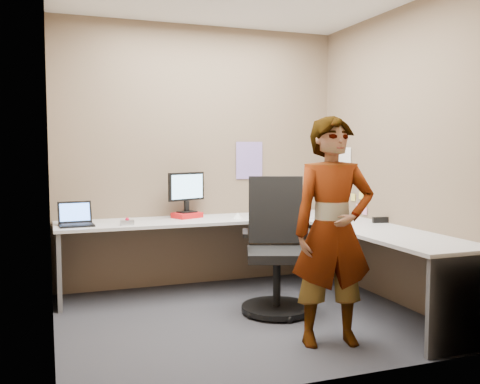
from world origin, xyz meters
name	(u,v)px	position (x,y,z in m)	size (l,w,h in m)	color
ground	(243,319)	(0.00, 0.00, 0.00)	(3.00, 3.00, 0.00)	#26252A
wall_back	(200,156)	(0.00, 1.30, 1.35)	(3.00, 3.00, 0.00)	brown
wall_right	(396,157)	(1.50, 0.00, 1.35)	(2.70, 2.70, 0.00)	brown
wall_left	(49,160)	(-1.50, 0.00, 1.35)	(2.70, 2.70, 0.00)	brown
desk	(272,239)	(0.44, 0.39, 0.59)	(2.98, 2.58, 0.73)	#BDBDBD
paper_ream	(187,215)	(-0.20, 1.10, 0.76)	(0.27, 0.20, 0.05)	red
monitor	(187,189)	(-0.20, 1.11, 1.02)	(0.41, 0.21, 0.40)	black
laptop	(76,219)	(-1.28, 0.92, 0.78)	(0.32, 0.27, 0.21)	black
trackball_mouse	(127,222)	(-0.84, 0.79, 0.76)	(0.12, 0.08, 0.07)	#B7B7BC
origami	(238,216)	(0.27, 0.87, 0.76)	(0.10, 0.10, 0.06)	white
stapler	(380,220)	(1.43, 0.12, 0.76)	(0.15, 0.04, 0.06)	black
flower	(340,205)	(1.19, 0.45, 0.87)	(0.07, 0.07, 0.22)	brown
calendar_purple	(249,160)	(0.55, 1.29, 1.30)	(0.30, 0.01, 0.40)	#846BB7
calendar_white	(344,165)	(1.49, 0.90, 1.25)	(0.01, 0.28, 0.38)	white
sticky_note_a	(361,196)	(1.49, 0.55, 0.95)	(0.01, 0.07, 0.07)	#F2E059
sticky_note_b	(358,208)	(1.49, 0.60, 0.82)	(0.01, 0.07, 0.07)	pink
sticky_note_c	(365,211)	(1.49, 0.48, 0.80)	(0.01, 0.07, 0.07)	pink
sticky_note_d	(353,197)	(1.49, 0.70, 0.92)	(0.01, 0.07, 0.07)	#F2E059
office_chair	(276,258)	(0.36, 0.11, 0.47)	(0.67, 0.66, 1.16)	black
person	(333,231)	(0.42, -0.75, 0.83)	(0.61, 0.40, 1.66)	#999399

